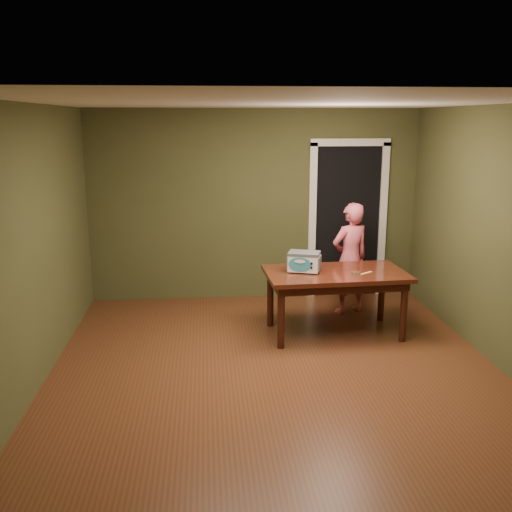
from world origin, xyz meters
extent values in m
plane|color=#5D2E1A|center=(0.00, 0.00, 0.00)|extent=(5.00, 5.00, 0.00)
cube|color=#464726|center=(0.00, 2.50, 1.30)|extent=(4.50, 0.02, 2.60)
cube|color=#464726|center=(0.00, -2.50, 1.30)|extent=(4.50, 0.02, 2.60)
cube|color=#464726|center=(-2.25, 0.00, 1.30)|extent=(0.02, 5.00, 2.60)
cube|color=#464726|center=(2.25, 0.00, 1.30)|extent=(0.02, 5.00, 2.60)
cube|color=white|center=(0.00, 0.00, 2.60)|extent=(4.50, 5.00, 0.02)
cube|color=black|center=(1.30, 2.80, 1.05)|extent=(0.90, 0.60, 2.10)
cube|color=black|center=(1.30, 2.48, 1.05)|extent=(0.90, 0.02, 2.10)
cube|color=white|center=(0.80, 2.47, 1.05)|extent=(0.10, 0.06, 2.20)
cube|color=white|center=(1.80, 2.47, 1.05)|extent=(0.10, 0.06, 2.20)
cube|color=white|center=(1.30, 2.47, 2.15)|extent=(1.10, 0.06, 0.10)
cube|color=#34160B|center=(0.80, 0.98, 0.72)|extent=(1.65, 0.98, 0.05)
cube|color=black|center=(0.80, 0.98, 0.65)|extent=(1.52, 0.86, 0.10)
cylinder|color=black|center=(0.12, 0.60, 0.35)|extent=(0.08, 0.08, 0.70)
cylinder|color=black|center=(0.09, 1.30, 0.35)|extent=(0.08, 0.08, 0.70)
cylinder|color=black|center=(1.52, 0.67, 0.35)|extent=(0.08, 0.08, 0.70)
cylinder|color=black|center=(1.48, 1.37, 0.35)|extent=(0.08, 0.08, 0.70)
cylinder|color=#4C4F54|center=(0.28, 0.98, 0.76)|extent=(0.02, 0.02, 0.01)
cylinder|color=#4C4F54|center=(0.33, 1.15, 0.76)|extent=(0.02, 0.02, 0.01)
cylinder|color=#4C4F54|center=(0.55, 0.89, 0.76)|extent=(0.02, 0.02, 0.01)
cylinder|color=#4C4F54|center=(0.61, 1.07, 0.76)|extent=(0.02, 0.02, 0.01)
cube|color=white|center=(0.44, 1.02, 0.86)|extent=(0.40, 0.34, 0.19)
cube|color=#4C4F54|center=(0.44, 1.02, 0.97)|extent=(0.41, 0.35, 0.03)
cube|color=#4C4F54|center=(0.27, 1.08, 0.86)|extent=(0.08, 0.21, 0.15)
cube|color=#4C4F54|center=(0.61, 0.97, 0.86)|extent=(0.08, 0.21, 0.15)
ellipsoid|color=teal|center=(0.37, 0.91, 0.86)|extent=(0.25, 0.09, 0.16)
cylinder|color=black|center=(0.50, 0.87, 0.88)|extent=(0.03, 0.02, 0.02)
cylinder|color=black|center=(0.50, 0.87, 0.83)|extent=(0.02, 0.02, 0.02)
cylinder|color=silver|center=(1.01, 0.88, 0.76)|extent=(0.10, 0.10, 0.02)
cylinder|color=#442C16|center=(1.01, 0.88, 0.77)|extent=(0.09, 0.09, 0.01)
cube|color=#F3D869|center=(1.14, 0.88, 0.75)|extent=(0.16, 0.13, 0.01)
imported|color=#DB5A6B|center=(1.16, 1.72, 0.72)|extent=(0.61, 0.50, 1.44)
camera|label=1|loc=(-0.67, -5.22, 2.45)|focal=40.00mm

